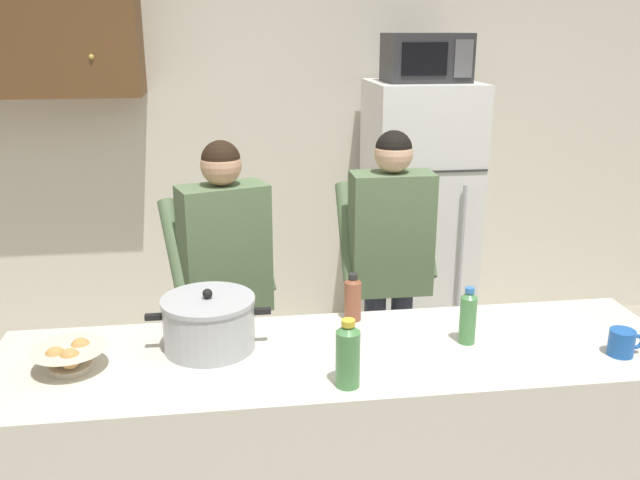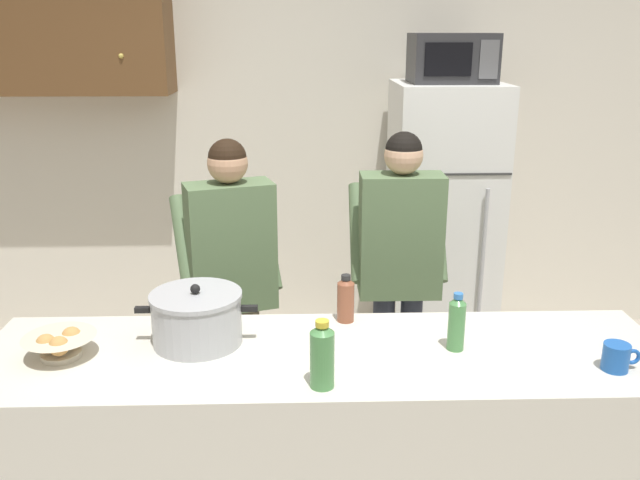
% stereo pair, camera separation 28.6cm
% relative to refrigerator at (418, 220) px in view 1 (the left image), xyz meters
% --- Properties ---
extents(back_wall_unit, '(6.00, 0.48, 2.60)m').
position_rel_refrigerator_xyz_m(back_wall_unit, '(-1.08, 0.41, 0.56)').
color(back_wall_unit, silver).
rests_on(back_wall_unit, ground).
extents(kitchen_island, '(2.49, 0.68, 0.92)m').
position_rel_refrigerator_xyz_m(kitchen_island, '(-0.81, -1.85, -0.40)').
color(kitchen_island, silver).
rests_on(kitchen_island, ground).
extents(refrigerator, '(0.64, 0.68, 1.73)m').
position_rel_refrigerator_xyz_m(refrigerator, '(0.00, 0.00, 0.00)').
color(refrigerator, white).
rests_on(refrigerator, ground).
extents(microwave, '(0.48, 0.37, 0.28)m').
position_rel_refrigerator_xyz_m(microwave, '(0.00, -0.02, 1.00)').
color(microwave, '#2D2D30').
rests_on(microwave, refrigerator).
extents(person_near_pot, '(0.56, 0.51, 1.57)m').
position_rel_refrigerator_xyz_m(person_near_pot, '(-1.22, -1.04, 0.10)').
color(person_near_pot, '#726656').
rests_on(person_near_pot, ground).
extents(person_by_sink, '(0.48, 0.40, 1.58)m').
position_rel_refrigerator_xyz_m(person_by_sink, '(-0.40, -0.91, 0.11)').
color(person_by_sink, '#33384C').
rests_on(person_by_sink, ground).
extents(cooking_pot, '(0.45, 0.34, 0.23)m').
position_rel_refrigerator_xyz_m(cooking_pot, '(-1.27, -1.75, 0.15)').
color(cooking_pot, '#ADAFB5').
rests_on(cooking_pot, kitchen_island).
extents(coffee_mug, '(0.13, 0.09, 0.10)m').
position_rel_refrigerator_xyz_m(coffee_mug, '(0.18, -2.01, 0.10)').
color(coffee_mug, '#1E59B2').
rests_on(coffee_mug, kitchen_island).
extents(bread_bowl, '(0.26, 0.26, 0.10)m').
position_rel_refrigerator_xyz_m(bread_bowl, '(-1.74, -1.86, 0.11)').
color(bread_bowl, beige).
rests_on(bread_bowl, kitchen_island).
extents(bottle_near_edge, '(0.08, 0.08, 0.23)m').
position_rel_refrigerator_xyz_m(bottle_near_edge, '(-0.82, -2.09, 0.17)').
color(bottle_near_edge, '#4C8C4C').
rests_on(bottle_near_edge, kitchen_island).
extents(bottle_mid_counter, '(0.06, 0.06, 0.22)m').
position_rel_refrigerator_xyz_m(bottle_mid_counter, '(-0.33, -1.84, 0.16)').
color(bottle_mid_counter, '#4C8C4C').
rests_on(bottle_mid_counter, kitchen_island).
extents(bottle_far_corner, '(0.07, 0.07, 0.19)m').
position_rel_refrigerator_xyz_m(bottle_far_corner, '(-0.71, -1.58, 0.15)').
color(bottle_far_corner, brown).
rests_on(bottle_far_corner, kitchen_island).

